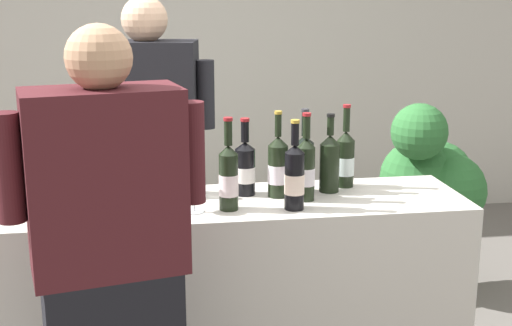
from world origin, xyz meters
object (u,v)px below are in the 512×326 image
wine_bottle_1 (29,176)px  person_server (151,187)px  wine_bottle_9 (345,159)px  wine_bottle_5 (245,168)px  wine_bottle_8 (304,162)px  wine_bottle_0 (278,167)px  wine_bottle_7 (172,160)px  wine_bottle_11 (306,169)px  ice_bucket (95,190)px  wine_bottle_4 (32,184)px  wine_bottle_2 (229,177)px  potted_shrub (428,187)px  wine_bottle_6 (150,168)px  wine_glass (194,182)px  wine_bottle_10 (330,162)px  person_guest (112,302)px  wine_bottle_3 (294,177)px

wine_bottle_1 → person_server: bearing=47.1°
wine_bottle_9 → wine_bottle_5: bearing=-173.0°
wine_bottle_1 → wine_bottle_8: (1.07, -0.00, 0.01)m
wine_bottle_0 → wine_bottle_7: size_ratio=0.96×
wine_bottle_11 → person_server: bearing=134.8°
wine_bottle_9 → ice_bucket: 1.04m
wine_bottle_7 → wine_bottle_4: bearing=-159.9°
wine_bottle_2 → wine_bottle_0: bearing=33.6°
wine_bottle_2 → ice_bucket: size_ratio=1.64×
wine_bottle_4 → potted_shrub: bearing=27.5°
wine_bottle_5 → wine_bottle_6: 0.38m
wine_glass → wine_bottle_10: bearing=18.4°
wine_bottle_6 → wine_bottle_10: size_ratio=1.02×
wine_bottle_11 → ice_bucket: 0.80m
wine_bottle_5 → wine_bottle_6: bearing=175.5°
wine_bottle_9 → person_guest: person_guest is taller
wine_bottle_0 → wine_bottle_4: wine_bottle_0 is taller
wine_bottle_6 → person_guest: (-0.13, -0.69, -0.24)m
wine_glass → potted_shrub: size_ratio=0.15×
person_server → wine_bottle_4: bearing=-124.8°
wine_bottle_11 → wine_bottle_1: bearing=173.9°
wine_bottle_7 → wine_bottle_9: 0.72m
wine_bottle_6 → wine_bottle_8: (0.62, -0.03, 0.01)m
wine_bottle_10 → person_guest: (-0.85, -0.65, -0.25)m
wine_bottle_0 → wine_bottle_6: (-0.50, 0.08, -0.00)m
wine_bottle_9 → person_server: bearing=151.3°
wine_bottle_2 → ice_bucket: (-0.49, -0.04, -0.02)m
person_server → person_guest: (-0.13, -1.15, -0.03)m
wine_bottle_2 → wine_bottle_8: bearing=29.3°
wine_bottle_6 → wine_glass: 0.28m
wine_bottle_4 → wine_bottle_10: wine_bottle_10 is taller
wine_bottle_10 → person_server: bearing=145.2°
wine_bottle_11 → wine_bottle_4: bearing=-179.3°
wine_bottle_4 → wine_bottle_11: 1.03m
wine_bottle_0 → ice_bucket: wine_bottle_0 is taller
wine_bottle_7 → wine_bottle_10: wine_bottle_7 is taller
wine_bottle_0 → ice_bucket: 0.72m
wine_bottle_2 → wine_bottle_9: 0.57m
wine_bottle_0 → wine_bottle_7: wine_bottle_7 is taller
wine_glass → wine_bottle_0: bearing=23.7°
person_guest → wine_bottle_1: bearing=116.3°
wine_glass → ice_bucket: bearing=-175.4°
person_guest → wine_bottle_10: bearing=37.3°
wine_bottle_3 → wine_bottle_4: bearing=174.5°
wine_bottle_1 → wine_glass: (0.61, -0.20, 0.00)m
wine_bottle_1 → wine_bottle_7: wine_bottle_7 is taller
wine_bottle_5 → potted_shrub: size_ratio=0.27×
person_server → ice_bucket: bearing=-105.4°
wine_bottle_7 → ice_bucket: bearing=-134.7°
wine_bottle_1 → ice_bucket: 0.34m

